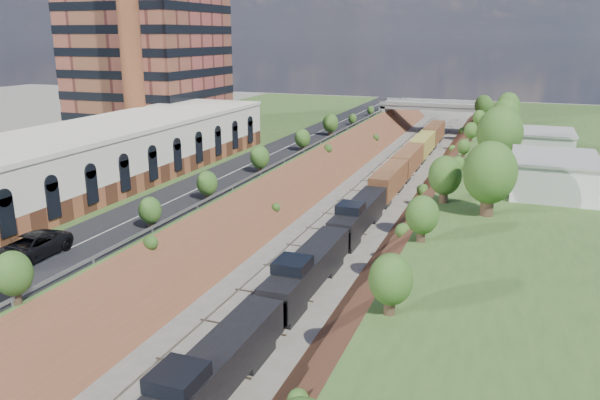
{
  "coord_description": "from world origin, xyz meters",
  "views": [
    {
      "loc": [
        19.11,
        -19.28,
        22.54
      ],
      "look_at": [
        -1.37,
        35.46,
        6.0
      ],
      "focal_mm": 35.0,
      "sensor_mm": 36.0,
      "label": 1
    }
  ],
  "objects": [
    {
      "name": "platform_left",
      "position": [
        -33.0,
        60.0,
        2.5
      ],
      "size": [
        44.0,
        180.0,
        5.0
      ],
      "primitive_type": "cube",
      "color": "#365623",
      "rests_on": "ground"
    },
    {
      "name": "embankment_left",
      "position": [
        -11.0,
        60.0,
        0.0
      ],
      "size": [
        10.0,
        180.0,
        10.0
      ],
      "primitive_type": "cube",
      "rotation": [
        0.0,
        0.79,
        0.0
      ],
      "color": "brown",
      "rests_on": "ground"
    },
    {
      "name": "embankment_right",
      "position": [
        11.0,
        60.0,
        0.0
      ],
      "size": [
        10.0,
        180.0,
        10.0
      ],
      "primitive_type": "cube",
      "rotation": [
        0.0,
        0.79,
        0.0
      ],
      "color": "brown",
      "rests_on": "ground"
    },
    {
      "name": "rail_left_track",
      "position": [
        -2.6,
        60.0,
        0.09
      ],
      "size": [
        1.58,
        180.0,
        0.18
      ],
      "primitive_type": "cube",
      "color": "gray",
      "rests_on": "ground"
    },
    {
      "name": "rail_right_track",
      "position": [
        2.6,
        60.0,
        0.09
      ],
      "size": [
        1.58,
        180.0,
        0.18
      ],
      "primitive_type": "cube",
      "color": "gray",
      "rests_on": "ground"
    },
    {
      "name": "road",
      "position": [
        -15.5,
        60.0,
        5.05
      ],
      "size": [
        8.0,
        180.0,
        0.1
      ],
      "primitive_type": "cube",
      "color": "black",
      "rests_on": "platform_left"
    },
    {
      "name": "guardrail",
      "position": [
        -11.4,
        59.8,
        5.55
      ],
      "size": [
        0.1,
        171.0,
        0.7
      ],
      "color": "#99999E",
      "rests_on": "platform_left"
    },
    {
      "name": "commercial_building",
      "position": [
        -28.0,
        38.0,
        8.51
      ],
      "size": [
        14.3,
        62.3,
        7.0
      ],
      "color": "brown",
      "rests_on": "platform_left"
    },
    {
      "name": "smokestack",
      "position": [
        -36.0,
        56.0,
        25.0
      ],
      "size": [
        3.2,
        3.2,
        40.0
      ],
      "primitive_type": "cylinder",
      "color": "brown",
      "rests_on": "platform_left"
    },
    {
      "name": "overpass",
      "position": [
        0.0,
        122.0,
        4.92
      ],
      "size": [
        24.5,
        8.3,
        7.4
      ],
      "color": "gray",
      "rests_on": "ground"
    },
    {
      "name": "white_building_near",
      "position": [
        23.5,
        52.0,
        7.0
      ],
      "size": [
        9.0,
        12.0,
        4.0
      ],
      "primitive_type": "cube",
      "color": "silver",
      "rests_on": "platform_right"
    },
    {
      "name": "white_building_far",
      "position": [
        23.0,
        74.0,
        6.8
      ],
      "size": [
        8.0,
        10.0,
        3.6
      ],
      "primitive_type": "cube",
      "color": "silver",
      "rests_on": "platform_right"
    },
    {
      "name": "tree_right_large",
      "position": [
        17.0,
        40.0,
        9.38
      ],
      "size": [
        5.25,
        5.25,
        7.61
      ],
      "color": "#473323",
      "rests_on": "platform_right"
    },
    {
      "name": "tree_left_crest",
      "position": [
        -11.8,
        20.0,
        7.04
      ],
      "size": [
        2.45,
        2.45,
        3.55
      ],
      "color": "#473323",
      "rests_on": "platform_left"
    },
    {
      "name": "freight_train",
      "position": [
        2.6,
        59.63,
        2.42
      ],
      "size": [
        2.8,
        113.46,
        4.55
      ],
      "color": "black",
      "rests_on": "ground"
    },
    {
      "name": "suv",
      "position": [
        -16.76,
        14.44,
        6.09
      ],
      "size": [
        3.39,
        7.17,
        1.98
      ],
      "primitive_type": "imported",
      "rotation": [
        0.0,
        0.0,
        0.02
      ],
      "color": "black",
      "rests_on": "road"
    }
  ]
}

